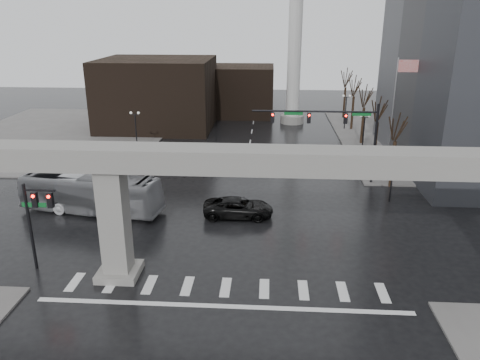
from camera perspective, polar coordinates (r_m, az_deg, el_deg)
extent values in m
plane|color=black|center=(30.64, -1.58, -11.94)|extent=(160.00, 160.00, 0.00)
cube|color=slate|center=(68.20, 23.77, 4.39)|extent=(28.00, 36.00, 0.15)
cube|color=slate|center=(70.07, -20.54, 5.18)|extent=(28.00, 36.00, 0.15)
cube|color=gray|center=(27.32, -1.74, 2.52)|extent=(48.00, 2.20, 1.40)
cube|color=gray|center=(30.31, -15.00, -5.20)|extent=(1.60, 1.60, 7.30)
cube|color=gray|center=(31.85, -14.46, -10.77)|extent=(2.60, 2.60, 0.50)
cube|color=black|center=(70.83, -10.02, 10.34)|extent=(16.00, 14.00, 10.00)
cube|color=black|center=(79.05, 0.36, 10.84)|extent=(10.00, 10.00, 8.00)
cylinder|color=silver|center=(72.09, 6.80, 18.64)|extent=(2.00, 2.00, 30.00)
cylinder|color=gray|center=(73.72, 6.35, 7.39)|extent=(3.60, 3.60, 1.20)
cylinder|color=black|center=(47.52, 16.10, 4.16)|extent=(0.24, 0.24, 8.00)
cylinder|color=black|center=(45.86, 9.07, 8.26)|extent=(12.00, 0.18, 0.18)
cube|color=black|center=(46.37, 12.75, 7.32)|extent=(0.35, 0.30, 1.00)
cube|color=black|center=(45.95, 8.40, 7.48)|extent=(0.35, 0.30, 1.00)
cube|color=black|center=(45.79, 4.00, 7.60)|extent=(0.35, 0.30, 1.00)
sphere|color=#FF0C05|center=(46.14, 12.81, 7.64)|extent=(0.20, 0.20, 0.20)
cube|color=#0D5E24|center=(46.54, 14.63, 7.78)|extent=(1.80, 0.05, 0.35)
cube|color=#0D5E24|center=(45.76, 6.54, 8.09)|extent=(1.80, 0.05, 0.35)
cylinder|color=black|center=(33.25, -24.20, -5.30)|extent=(0.20, 0.20, 6.00)
cylinder|color=black|center=(31.86, -23.25, -1.16)|extent=(2.00, 0.14, 0.14)
cube|color=black|center=(32.26, -23.73, -2.22)|extent=(0.35, 0.30, 1.00)
cube|color=black|center=(31.81, -22.13, -2.28)|extent=(0.35, 0.30, 1.00)
cube|color=#0D5E24|center=(32.42, -23.81, -2.78)|extent=(1.60, 0.05, 0.30)
cylinder|color=silver|center=(50.61, 18.03, 7.21)|extent=(0.12, 0.12, 12.00)
cube|color=red|center=(50.10, 19.80, 12.95)|extent=(2.00, 0.03, 1.20)
cylinder|color=black|center=(43.67, 18.06, 0.42)|extent=(0.14, 0.14, 4.80)
cube|color=black|center=(42.99, 18.38, 3.37)|extent=(0.90, 0.06, 0.06)
sphere|color=silver|center=(42.83, 17.83, 3.65)|extent=(0.32, 0.32, 0.32)
sphere|color=silver|center=(43.06, 18.99, 3.61)|extent=(0.32, 0.32, 0.32)
cylinder|color=black|center=(56.77, 14.78, 5.05)|extent=(0.14, 0.14, 4.80)
cube|color=black|center=(56.25, 14.99, 7.37)|extent=(0.90, 0.06, 0.06)
sphere|color=silver|center=(56.13, 14.55, 7.59)|extent=(0.32, 0.32, 0.32)
sphere|color=silver|center=(56.30, 15.46, 7.54)|extent=(0.32, 0.32, 0.32)
cylinder|color=black|center=(70.22, 12.72, 7.92)|extent=(0.14, 0.14, 4.80)
cube|color=black|center=(69.80, 12.87, 9.81)|extent=(0.90, 0.06, 0.06)
sphere|color=silver|center=(69.70, 12.51, 9.99)|extent=(0.32, 0.32, 0.32)
sphere|color=silver|center=(69.84, 13.25, 9.95)|extent=(0.32, 0.32, 0.32)
cylinder|color=black|center=(45.18, -17.27, 1.13)|extent=(0.14, 0.14, 4.80)
cube|color=black|center=(44.53, -17.57, 4.00)|extent=(0.90, 0.06, 0.06)
sphere|color=silver|center=(44.64, -18.14, 4.25)|extent=(0.32, 0.32, 0.32)
sphere|color=silver|center=(44.32, -17.05, 4.25)|extent=(0.32, 0.32, 0.32)
cylinder|color=black|center=(57.94, -12.54, 5.52)|extent=(0.14, 0.14, 4.80)
cube|color=black|center=(57.43, -12.71, 7.79)|extent=(0.90, 0.06, 0.06)
sphere|color=silver|center=(57.52, -13.16, 7.98)|extent=(0.32, 0.32, 0.32)
sphere|color=silver|center=(57.27, -12.29, 8.00)|extent=(0.32, 0.32, 0.32)
cylinder|color=black|center=(71.17, -9.50, 8.28)|extent=(0.14, 0.14, 4.80)
cube|color=black|center=(70.76, -9.61, 10.15)|extent=(0.90, 0.06, 0.06)
sphere|color=silver|center=(70.83, -9.98, 10.30)|extent=(0.32, 0.32, 0.32)
sphere|color=silver|center=(70.63, -9.26, 10.32)|extent=(0.32, 0.32, 0.32)
cylinder|color=black|center=(47.64, 18.10, 1.82)|extent=(0.34, 0.34, 4.55)
cylinder|color=black|center=(46.70, 18.58, 6.19)|extent=(0.12, 1.52, 2.98)
cylinder|color=black|center=(47.11, 19.06, 5.96)|extent=(0.83, 1.14, 2.51)
cylinder|color=black|center=(55.10, 16.17, 4.41)|extent=(0.34, 0.34, 4.66)
cylinder|color=black|center=(54.27, 16.55, 8.31)|extent=(0.12, 1.55, 3.05)
cylinder|color=black|center=(54.67, 16.99, 8.09)|extent=(0.85, 1.16, 2.57)
cylinder|color=black|center=(62.69, 14.70, 6.38)|extent=(0.34, 0.34, 4.76)
cylinder|color=black|center=(61.96, 15.01, 9.90)|extent=(0.12, 1.59, 3.11)
cylinder|color=black|center=(62.34, 15.40, 9.69)|extent=(0.86, 1.18, 2.62)
cylinder|color=black|center=(70.38, 13.54, 7.91)|extent=(0.34, 0.34, 4.87)
cylinder|color=black|center=(69.72, 13.80, 11.13)|extent=(0.12, 1.62, 3.18)
cylinder|color=black|center=(70.08, 14.16, 10.93)|extent=(0.88, 1.20, 2.68)
cylinder|color=black|center=(78.13, 12.60, 9.14)|extent=(0.34, 0.34, 4.97)
cylinder|color=black|center=(77.52, 12.83, 12.11)|extent=(0.12, 1.65, 3.25)
cylinder|color=black|center=(77.88, 13.15, 11.92)|extent=(0.89, 1.23, 2.74)
imported|color=black|center=(38.97, -0.21, -3.39)|extent=(5.85, 2.80, 1.61)
imported|color=#9E9EA2|center=(41.58, -17.71, -1.52)|extent=(12.54, 4.86, 3.41)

